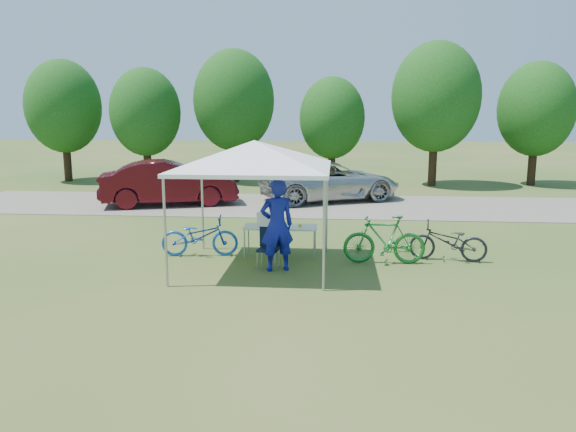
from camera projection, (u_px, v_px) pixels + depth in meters
The scene contains 14 objects.
ground at pixel (256, 267), 12.15m from camera, with size 100.00×100.00×0.00m, color #2D5119.
gravel_strip at pixel (287, 205), 19.98m from camera, with size 24.00×5.00×0.02m, color gray.
canopy at pixel (254, 144), 11.66m from camera, with size 4.53×4.53×3.00m.
treeline at pixel (292, 106), 25.27m from camera, with size 24.89×4.28×6.30m.
folding_table at pixel (280, 228), 13.02m from camera, with size 1.69×0.71×0.70m.
folding_chair at pixel (269, 244), 12.10m from camera, with size 0.49×0.50×0.85m.
cooler at pixel (267, 219), 13.01m from camera, with size 0.43×0.30×0.31m.
ice_cream_cup at pixel (300, 226), 12.92m from camera, with size 0.08×0.08×0.06m, color yellow.
cyclist at pixel (277, 225), 11.74m from camera, with size 0.71×0.47×1.96m, color #111891.
bike_blue at pixel (200, 236), 13.02m from camera, with size 0.62×1.77×0.93m, color #144DB5.
bike_green at pixel (384, 240), 12.35m from camera, with size 0.51×1.80×1.08m, color #166625.
bike_dark at pixel (448, 241), 12.57m from camera, with size 0.59×1.70×0.89m, color black.
minivan at pixel (330, 181), 20.88m from camera, with size 2.40×5.20×1.44m, color beige.
sedan at pixel (169, 183), 19.85m from camera, with size 1.66×4.77×1.57m, color #440B12.
Camera 1 is at (1.70, -11.63, 3.35)m, focal length 35.00 mm.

